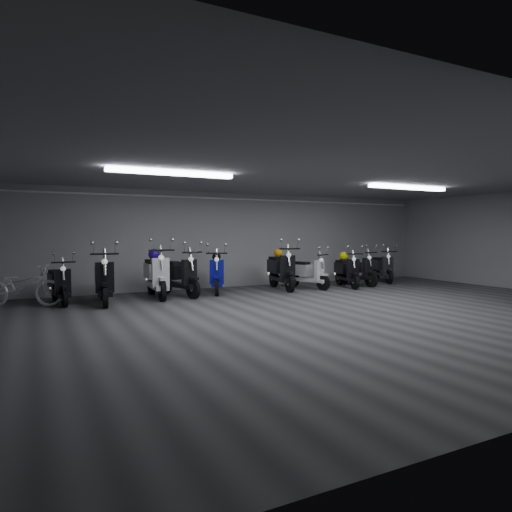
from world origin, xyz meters
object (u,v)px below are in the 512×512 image
helmet_3 (344,256)px  scooter_5 (281,264)px  scooter_9 (382,263)px  helmet_0 (216,257)px  helmet_1 (278,253)px  scooter_4 (217,268)px  scooter_7 (347,266)px  scooter_2 (156,268)px  bicycle (22,281)px  scooter_8 (357,265)px  scooter_6 (307,267)px  scooter_0 (59,277)px  scooter_1 (104,272)px  helmet_2 (154,254)px  scooter_3 (178,269)px

helmet_3 → scooter_5: bearing=175.4°
scooter_9 → helmet_0: scooter_9 is taller
helmet_1 → helmet_3: helmet_1 is taller
scooter_4 → scooter_7: bearing=13.1°
scooter_4 → helmet_0: bearing=90.0°
scooter_7 → scooter_4: bearing=-172.9°
scooter_7 → scooter_9: bearing=31.9°
scooter_4 → scooter_2: bearing=-154.0°
bicycle → scooter_7: bearing=-71.3°
scooter_8 → scooter_6: bearing=171.0°
bicycle → scooter_8: bearing=-69.7°
scooter_5 → helmet_3: (2.08, -0.17, 0.18)m
scooter_0 → helmet_3: (7.87, -0.19, 0.31)m
scooter_6 → scooter_0: bearing=159.1°
scooter_6 → bicycle: (-7.32, 0.17, -0.06)m
scooter_1 → scooter_5: (4.88, 0.38, 0.01)m
helmet_0 → helmet_2: size_ratio=0.84×
scooter_4 → scooter_9: (5.83, 0.00, -0.04)m
scooter_2 → scooter_5: bearing=2.4°
helmet_1 → helmet_3: (2.03, -0.44, -0.12)m
scooter_5 → scooter_9: 3.92m
scooter_2 → scooter_7: scooter_2 is taller
scooter_8 → scooter_4: bearing=167.1°
scooter_8 → scooter_5: bearing=167.6°
helmet_0 → helmet_2: helmet_2 is taller
scooter_0 → scooter_8: (8.36, -0.19, 0.03)m
helmet_1 → helmet_2: bearing=179.3°
scooter_2 → helmet_2: scooter_2 is taller
helmet_2 → scooter_6: bearing=-6.2°
scooter_0 → helmet_1: 5.86m
helmet_0 → scooter_6: bearing=-12.2°
scooter_2 → scooter_9: 7.49m
scooter_4 → helmet_0: scooter_4 is taller
scooter_1 → scooter_8: bearing=7.2°
scooter_5 → helmet_3: 2.09m
scooter_2 → helmet_1: (3.62, 0.24, 0.29)m
helmet_0 → bicycle: bearing=-175.2°
scooter_9 → helmet_0: size_ratio=7.15×
scooter_4 → scooter_7: (3.92, -0.56, -0.05)m
scooter_4 → helmet_3: 4.01m
scooter_1 → scooter_6: scooter_1 is taller
scooter_0 → scooter_4: 3.88m
scooter_0 → helmet_3: 7.87m
scooter_0 → helmet_2: 2.30m
scooter_5 → scooter_7: (2.01, -0.39, -0.10)m
helmet_1 → helmet_3: 2.08m
scooter_5 → helmet_0: size_ratio=8.29×
scooter_3 → scooter_0: bearing=163.3°
scooter_6 → helmet_0: scooter_6 is taller
scooter_1 → bicycle: scooter_1 is taller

